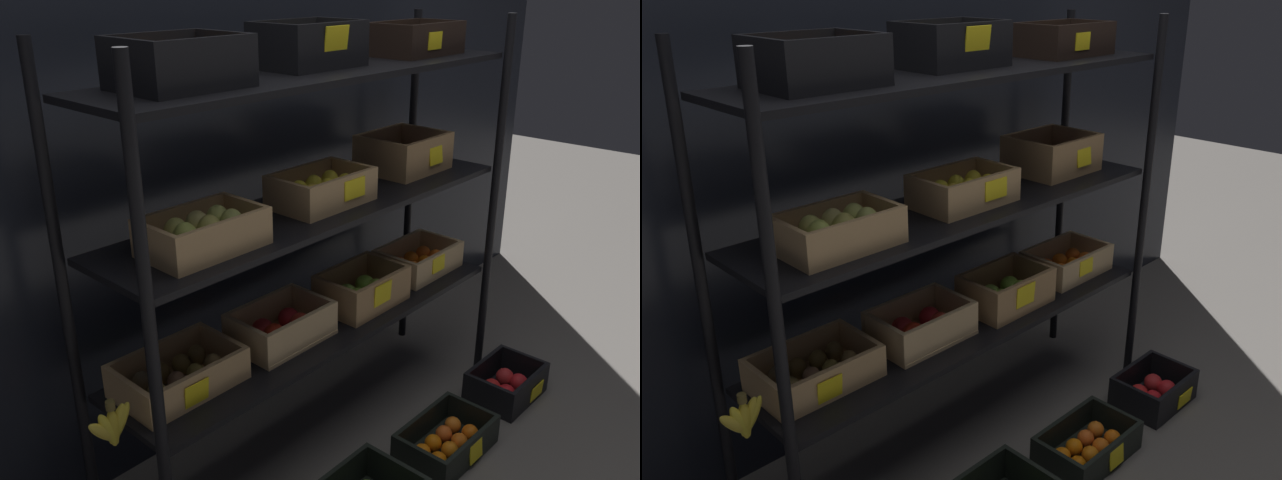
{
  "view_description": "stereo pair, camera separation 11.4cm",
  "coord_description": "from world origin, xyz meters",
  "views": [
    {
      "loc": [
        -1.52,
        -1.39,
        1.58
      ],
      "look_at": [
        0.0,
        0.0,
        0.76
      ],
      "focal_mm": 37.85,
      "sensor_mm": 36.0,
      "label": 1
    },
    {
      "loc": [
        -1.44,
        -1.47,
        1.58
      ],
      "look_at": [
        0.0,
        0.0,
        0.76
      ],
      "focal_mm": 37.85,
      "sensor_mm": 36.0,
      "label": 2
    }
  ],
  "objects": [
    {
      "name": "display_rack",
      "position": [
        -0.01,
        0.0,
        0.88
      ],
      "size": [
        1.71,
        0.43,
        1.45
      ],
      "color": "black",
      "rests_on": "ground_plane"
    },
    {
      "name": "ground_plane",
      "position": [
        0.0,
        0.0,
        0.0
      ],
      "size": [
        10.0,
        10.0,
        0.0
      ],
      "primitive_type": "plane",
      "color": "#605B56"
    },
    {
      "name": "crate_ground_tangerine",
      "position": [
        0.21,
        -0.41,
        0.04
      ],
      "size": [
        0.36,
        0.23,
        0.11
      ],
      "color": "black",
      "rests_on": "ground_plane"
    },
    {
      "name": "crate_ground_right_apple_red",
      "position": [
        0.67,
        -0.4,
        0.05
      ],
      "size": [
        0.3,
        0.22,
        0.13
      ],
      "color": "black",
      "rests_on": "ground_plane"
    },
    {
      "name": "storefront_wall",
      "position": [
        0.0,
        0.4,
        1.08
      ],
      "size": [
        3.98,
        0.12,
        2.16
      ],
      "primitive_type": "cube",
      "color": "black",
      "rests_on": "ground_plane"
    }
  ]
}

